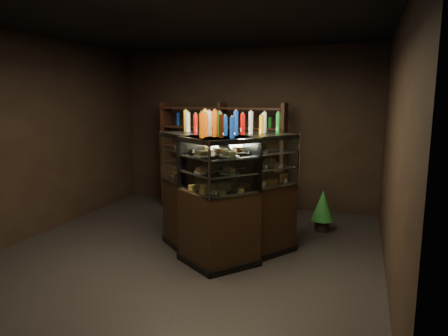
{
  "coord_description": "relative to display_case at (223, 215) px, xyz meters",
  "views": [
    {
      "loc": [
        2.15,
        -4.87,
        2.07
      ],
      "look_at": [
        0.57,
        -0.31,
        1.23
      ],
      "focal_mm": 32.0,
      "sensor_mm": 36.0,
      "label": 1
    }
  ],
  "objects": [
    {
      "name": "room_shell",
      "position": [
        -0.46,
        0.04,
        1.41
      ],
      "size": [
        5.02,
        5.02,
        3.01
      ],
      "color": "black",
      "rests_on": "ground"
    },
    {
      "name": "ground",
      "position": [
        -0.46,
        0.04,
        -0.54
      ],
      "size": [
        5.0,
        5.0,
        0.0
      ],
      "primitive_type": "plane",
      "color": "black",
      "rests_on": "ground"
    },
    {
      "name": "display_case",
      "position": [
        0.0,
        0.0,
        0.0
      ],
      "size": [
        1.95,
        1.65,
        1.62
      ],
      "rotation": [
        0.0,
        0.0,
        0.13
      ],
      "color": "black",
      "rests_on": "ground"
    },
    {
      "name": "food_display",
      "position": [
        0.0,
        -0.0,
        0.68
      ],
      "size": [
        1.46,
        1.2,
        0.49
      ],
      "color": "#C18245",
      "rests_on": "display_case"
    },
    {
      "name": "back_shelving",
      "position": [
        -0.75,
        2.09,
        0.07
      ],
      "size": [
        2.36,
        0.44,
        2.0
      ],
      "rotation": [
        0.0,
        0.0,
        -0.01
      ],
      "color": "black",
      "rests_on": "ground"
    },
    {
      "name": "bottles_top",
      "position": [
        -0.0,
        0.0,
        1.22
      ],
      "size": [
        1.28,
        1.06,
        0.3
      ],
      "color": "#B20C0A",
      "rests_on": "display_case"
    },
    {
      "name": "potted_conifer",
      "position": [
        1.16,
        1.42,
        -0.11
      ],
      "size": [
        0.34,
        0.34,
        0.74
      ],
      "rotation": [
        0.0,
        0.0,
        0.42
      ],
      "color": "black",
      "rests_on": "ground"
    }
  ]
}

